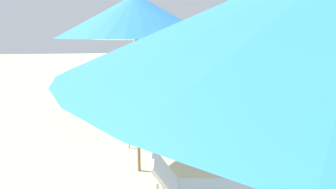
{
  "coord_description": "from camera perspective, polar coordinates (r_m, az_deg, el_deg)",
  "views": [
    {
      "loc": [
        -1.02,
        5.31,
        2.12
      ],
      "look_at": [
        -0.08,
        10.35,
        1.07
      ],
      "focal_mm": 31.35,
      "sensor_mm": 36.0,
      "label": 1
    }
  ],
  "objects": [
    {
      "name": "lounger_fourth_shoreside",
      "position": [
        5.83,
        -1.25,
        -6.21
      ],
      "size": [
        1.59,
        0.83,
        0.71
      ],
      "rotation": [
        0.0,
        0.0,
        -0.14
      ],
      "color": "white",
      "rests_on": "ground"
    },
    {
      "name": "lounger_farthest_shoreside",
      "position": [
        12.1,
        -2.98,
        2.8
      ],
      "size": [
        1.31,
        0.74,
        0.58
      ],
      "rotation": [
        0.0,
        0.0,
        0.16
      ],
      "color": "#4CA572",
      "rests_on": "ground"
    },
    {
      "name": "lounger_fourth_inland",
      "position": [
        3.75,
        7.57,
        -17.39
      ],
      "size": [
        1.54,
        0.84,
        0.68
      ],
      "rotation": [
        0.0,
        0.0,
        -0.18
      ],
      "color": "white",
      "rests_on": "ground"
    },
    {
      "name": "umbrella_fourth",
      "position": [
        4.34,
        -6.24,
        14.84
      ],
      "size": [
        2.25,
        2.25,
        2.74
      ],
      "color": "olive",
      "rests_on": "ground"
    },
    {
      "name": "lounger_farthest_inland",
      "position": [
        9.92,
        -1.64,
        0.85
      ],
      "size": [
        1.62,
        0.88,
        0.61
      ],
      "rotation": [
        0.0,
        0.0,
        -0.21
      ],
      "color": "white",
      "rests_on": "ground"
    },
    {
      "name": "lounger_fifth_shoreside",
      "position": [
        8.78,
        -0.74,
        -0.23
      ],
      "size": [
        1.57,
        0.95,
        0.58
      ],
      "rotation": [
        0.0,
        0.0,
        -0.21
      ],
      "color": "white",
      "rests_on": "ground"
    },
    {
      "name": "umbrella_farthest",
      "position": [
        10.85,
        -6.41,
        12.74
      ],
      "size": [
        1.98,
        1.98,
        2.6
      ],
      "color": "silver",
      "rests_on": "ground"
    },
    {
      "name": "umbrella_fifth",
      "position": [
        7.45,
        -6.6,
        12.04
      ],
      "size": [
        2.07,
        2.07,
        2.44
      ],
      "color": "silver",
      "rests_on": "ground"
    },
    {
      "name": "person_walking_near",
      "position": [
        8.87,
        23.14,
        3.19
      ],
      "size": [
        0.29,
        0.4,
        1.6
      ],
      "rotation": [
        0.0,
        0.0,
        0.19
      ],
      "color": "#262628",
      "rests_on": "ground"
    },
    {
      "name": "lounger_fifth_inland",
      "position": [
        6.64,
        1.63,
        -4.65
      ],
      "size": [
        1.61,
        0.81,
        0.6
      ],
      "rotation": [
        0.0,
        0.0,
        0.11
      ],
      "color": "#4CA572",
      "rests_on": "ground"
    }
  ]
}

